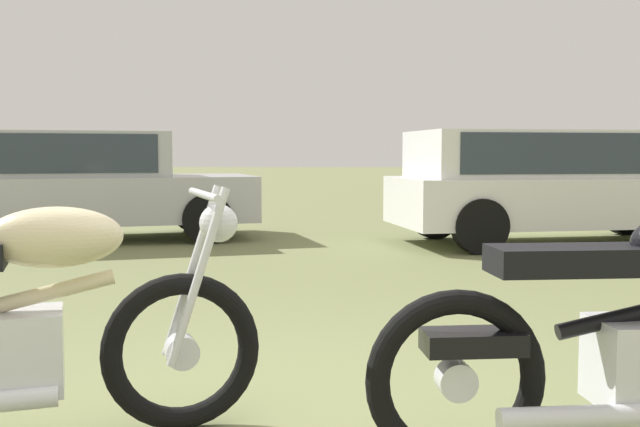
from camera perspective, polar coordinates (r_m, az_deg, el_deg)
name	(u,v)px	position (r m, az deg, el deg)	size (l,w,h in m)	color
motorcycle_cream	(9,327)	(3.14, -22.74, -8.04)	(1.94, 0.95, 1.02)	black
car_silver	(83,180)	(10.29, -17.70, 2.45)	(4.62, 2.93, 1.43)	#B2B5BA
car_white	(547,178)	(9.88, 17.03, 2.59)	(4.49, 2.50, 1.43)	silver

